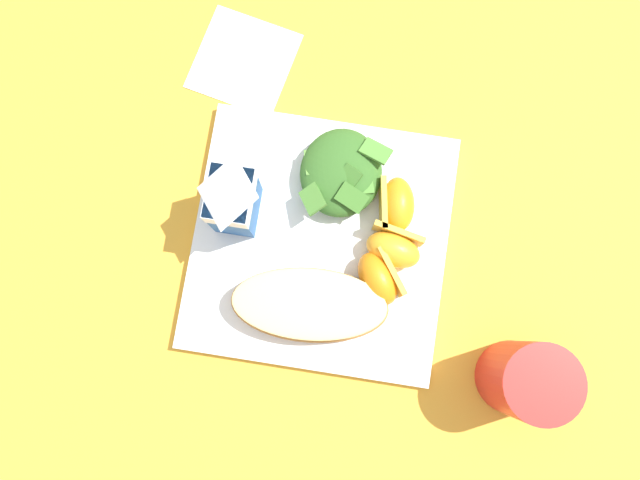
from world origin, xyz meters
TOP-DOWN VIEW (x-y plane):
  - ground at (0.00, 0.00)m, footprint 3.00×3.00m
  - white_plate at (0.00, 0.00)m, footprint 0.28×0.28m
  - cheesy_pizza_bread at (-0.07, 0.00)m, footprint 0.09×0.18m
  - green_salad_pile at (0.08, -0.01)m, footprint 0.11×0.10m
  - milk_carton at (0.02, 0.09)m, footprint 0.06×0.04m
  - orange_wedge_front at (-0.03, -0.07)m, footprint 0.07×0.06m
  - orange_wedge_middle at (0.00, -0.08)m, footprint 0.05×0.07m
  - orange_wedge_rear at (0.05, -0.08)m, footprint 0.07×0.05m
  - paper_napkin at (0.20, 0.12)m, footprint 0.13×0.13m
  - drinking_red_cup at (-0.11, -0.23)m, footprint 0.08×0.08m

SIDE VIEW (x-z plane):
  - ground at x=0.00m, z-range 0.00..0.00m
  - paper_napkin at x=0.20m, z-range 0.00..0.00m
  - white_plate at x=0.00m, z-range 0.00..0.02m
  - cheesy_pizza_bread at x=-0.07m, z-range 0.02..0.05m
  - orange_wedge_front at x=-0.03m, z-range 0.02..0.06m
  - orange_wedge_middle at x=0.00m, z-range 0.02..0.06m
  - orange_wedge_rear at x=0.05m, z-range 0.02..0.06m
  - green_salad_pile at x=0.08m, z-range 0.01..0.06m
  - drinking_red_cup at x=-0.11m, z-range 0.00..0.11m
  - milk_carton at x=0.02m, z-range 0.02..0.13m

